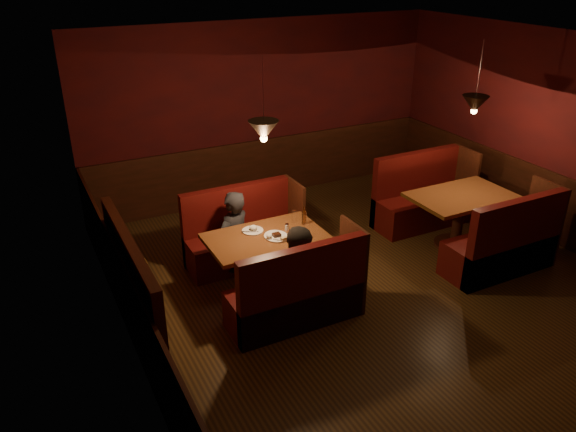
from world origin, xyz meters
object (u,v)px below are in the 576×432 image
main_bench_far (243,239)px  diner_a (233,220)px  main_bench_near (299,298)px  second_table (460,208)px  second_bench_far (421,201)px  main_table (267,248)px  diner_b (302,260)px  second_bench_near (505,248)px

main_bench_far → diner_a: bearing=-136.5°
main_bench_near → second_table: 2.94m
main_bench_far → main_bench_near: 1.59m
second_table → second_bench_far: size_ratio=0.90×
main_table → main_bench_near: (0.02, -0.80, -0.24)m
diner_a → diner_b: bearing=79.1°
main_bench_near → second_table: main_bench_near is taller
main_bench_far → second_bench_near: (2.90, -1.81, 0.02)m
main_table → second_table: (2.88, -0.18, 0.01)m
second_bench_near → diner_b: bearing=173.2°
second_bench_far → diner_a: diner_a is taller
main_table → main_bench_near: size_ratio=0.91×
main_bench_near → diner_b: size_ratio=1.05×
main_bench_near → second_bench_near: second_bench_near is taller
main_bench_near → second_bench_far: bearing=26.6°
second_bench_near → diner_a: size_ratio=1.05×
second_bench_far → diner_a: 3.13m
main_bench_near → second_bench_near: 2.91m
main_bench_far → second_table: bearing=-18.8°
main_table → main_bench_far: size_ratio=0.91×
diner_b → second_bench_far: bearing=14.3°
main_bench_far → diner_b: bearing=-86.2°
second_bench_far → second_bench_near: size_ratio=1.00×
main_bench_far → second_table: size_ratio=1.10×
second_table → second_bench_far: bearing=87.8°
diner_a → main_bench_near: bearing=74.1°
main_table → diner_b: size_ratio=0.95×
main_bench_far → second_bench_near: 3.42m
main_bench_far → main_bench_near: (0.00, -1.59, 0.00)m
diner_b → diner_a: bearing=92.4°
second_table → second_bench_near: 0.87m
main_bench_near → diner_b: (0.10, 0.12, 0.40)m
main_bench_near → diner_a: size_ratio=1.04×
main_table → second_bench_near: (2.91, -1.02, -0.23)m
main_bench_far → second_bench_near: bearing=-32.0°
main_table → second_bench_far: 3.00m
main_table → main_bench_near: 0.83m
diner_b → main_table: bearing=88.2°
main_table → main_bench_far: (0.02, 0.80, -0.24)m
second_bench_far → main_table: bearing=-167.3°
second_table → diner_a: (-3.08, 0.77, 0.15)m
main_table → diner_a: bearing=108.3°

